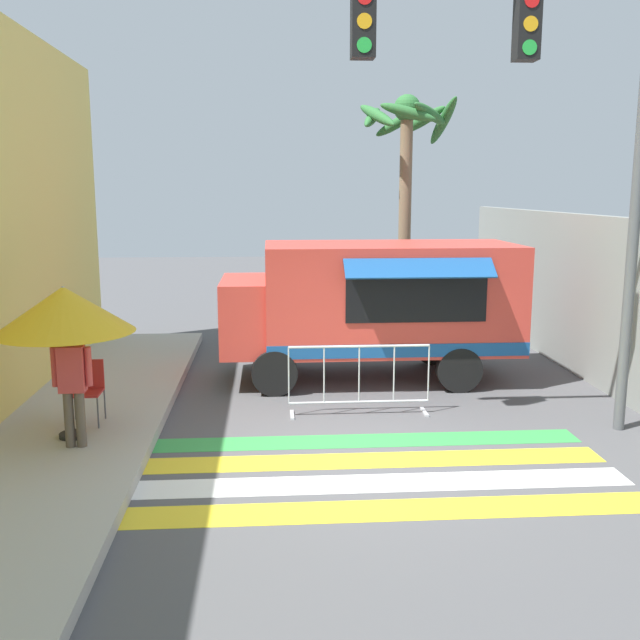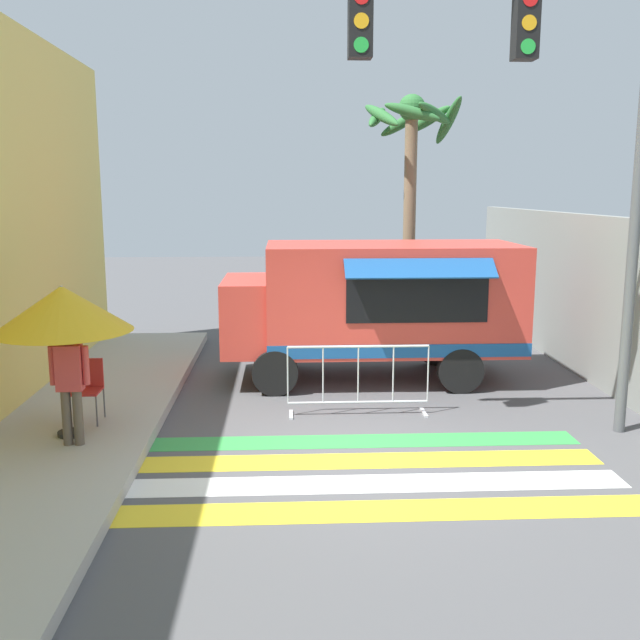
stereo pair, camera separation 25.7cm
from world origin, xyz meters
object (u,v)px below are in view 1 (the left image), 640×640
at_px(vendor_person, 72,380).
at_px(barricade_front, 359,380).
at_px(patio_umbrella, 64,310).
at_px(traffic_signal_pole, 531,99).
at_px(food_truck, 367,301).
at_px(folding_chair, 87,385).
at_px(palm_tree, 406,157).

xyz_separation_m(vendor_person, barricade_front, (4.05, 1.66, -0.52)).
height_order(patio_umbrella, vendor_person, patio_umbrella).
height_order(traffic_signal_pole, patio_umbrella, traffic_signal_pole).
xyz_separation_m(food_truck, patio_umbrella, (-4.63, -3.50, 0.46)).
bearing_deg(food_truck, patio_umbrella, -142.90).
height_order(folding_chair, barricade_front, barricade_front).
relative_size(folding_chair, barricade_front, 0.40).
height_order(food_truck, vendor_person, food_truck).
distance_m(food_truck, barricade_front, 2.46).
xyz_separation_m(food_truck, barricade_front, (-0.43, -2.23, -0.94)).
bearing_deg(food_truck, traffic_signal_pole, -61.00).
xyz_separation_m(barricade_front, palm_tree, (1.70, 5.28, 3.74)).
xyz_separation_m(folding_chair, palm_tree, (5.84, 5.88, 3.59)).
distance_m(patio_umbrella, vendor_person, 0.97).
distance_m(food_truck, traffic_signal_pole, 4.96).
xyz_separation_m(traffic_signal_pole, barricade_front, (-2.23, 1.01, -4.24)).
relative_size(folding_chair, palm_tree, 0.16).
distance_m(vendor_person, barricade_front, 4.40).
distance_m(traffic_signal_pole, vendor_person, 7.32).
height_order(traffic_signal_pole, barricade_front, traffic_signal_pole).
height_order(barricade_front, palm_tree, palm_tree).
xyz_separation_m(traffic_signal_pole, patio_umbrella, (-6.43, -0.26, -2.84)).
bearing_deg(palm_tree, traffic_signal_pole, -85.18).
distance_m(traffic_signal_pole, folding_chair, 7.58).
height_order(patio_umbrella, barricade_front, patio_umbrella).
bearing_deg(folding_chair, traffic_signal_pole, -18.73).
bearing_deg(traffic_signal_pole, folding_chair, 176.27).
xyz_separation_m(food_truck, traffic_signal_pole, (1.80, -3.24, 3.30)).
distance_m(patio_umbrella, folding_chair, 1.42).
bearing_deg(barricade_front, vendor_person, -157.73).
distance_m(folding_chair, vendor_person, 1.13).
bearing_deg(palm_tree, food_truck, -112.54).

